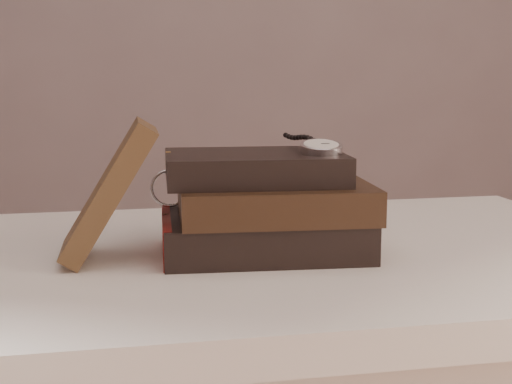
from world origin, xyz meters
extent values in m
cube|color=white|center=(0.00, 0.35, 0.73)|extent=(1.00, 0.60, 0.04)
cube|color=white|center=(0.00, 0.35, 0.67)|extent=(0.88, 0.49, 0.08)
cube|color=black|center=(0.02, 0.33, 0.77)|extent=(0.25, 0.18, 0.05)
cube|color=beige|center=(0.02, 0.33, 0.77)|extent=(0.24, 0.17, 0.04)
cube|color=gold|center=(-0.10, 0.37, 0.77)|extent=(0.01, 0.01, 0.05)
cube|color=maroon|center=(-0.10, 0.34, 0.77)|extent=(0.02, 0.15, 0.05)
cube|color=black|center=(0.03, 0.32, 0.82)|extent=(0.24, 0.17, 0.04)
cube|color=beige|center=(0.03, 0.32, 0.82)|extent=(0.23, 0.16, 0.03)
cube|color=gold|center=(-0.08, 0.36, 0.82)|extent=(0.01, 0.01, 0.04)
cube|color=black|center=(0.01, 0.34, 0.85)|extent=(0.22, 0.16, 0.04)
cube|color=beige|center=(0.01, 0.34, 0.85)|extent=(0.21, 0.15, 0.03)
cube|color=gold|center=(-0.09, 0.37, 0.85)|extent=(0.01, 0.01, 0.04)
cube|color=#3A2616|center=(-0.17, 0.34, 0.83)|extent=(0.12, 0.11, 0.16)
cylinder|color=silver|center=(0.08, 0.31, 0.88)|extent=(0.05, 0.05, 0.02)
cylinder|color=white|center=(0.08, 0.31, 0.88)|extent=(0.04, 0.04, 0.01)
torus|color=silver|center=(0.08, 0.31, 0.88)|extent=(0.05, 0.05, 0.01)
cylinder|color=silver|center=(0.08, 0.34, 0.88)|extent=(0.01, 0.01, 0.01)
cube|color=black|center=(0.08, 0.32, 0.88)|extent=(0.00, 0.01, 0.00)
cube|color=black|center=(0.08, 0.31, 0.88)|extent=(0.01, 0.00, 0.00)
sphere|color=black|center=(0.08, 0.35, 0.88)|extent=(0.01, 0.01, 0.01)
sphere|color=black|center=(0.08, 0.36, 0.88)|extent=(0.01, 0.01, 0.01)
sphere|color=black|center=(0.08, 0.37, 0.89)|extent=(0.01, 0.01, 0.01)
sphere|color=black|center=(0.08, 0.38, 0.89)|extent=(0.01, 0.01, 0.01)
sphere|color=black|center=(0.08, 0.39, 0.88)|extent=(0.01, 0.01, 0.01)
sphere|color=black|center=(0.07, 0.40, 0.88)|extent=(0.01, 0.01, 0.01)
sphere|color=black|center=(0.07, 0.41, 0.88)|extent=(0.01, 0.01, 0.01)
sphere|color=black|center=(0.07, 0.42, 0.88)|extent=(0.01, 0.01, 0.01)
sphere|color=black|center=(0.07, 0.43, 0.88)|extent=(0.01, 0.01, 0.01)
sphere|color=black|center=(0.07, 0.43, 0.88)|extent=(0.01, 0.01, 0.01)
torus|color=silver|center=(-0.09, 0.42, 0.82)|extent=(0.05, 0.02, 0.05)
torus|color=silver|center=(-0.04, 0.41, 0.82)|extent=(0.05, 0.02, 0.05)
cylinder|color=silver|center=(-0.06, 0.41, 0.82)|extent=(0.01, 0.00, 0.00)
cylinder|color=silver|center=(-0.11, 0.47, 0.81)|extent=(0.01, 0.11, 0.03)
cylinder|color=silver|center=(-0.01, 0.47, 0.81)|extent=(0.01, 0.11, 0.03)
camera|label=1|loc=(-0.18, -0.54, 0.97)|focal=53.45mm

